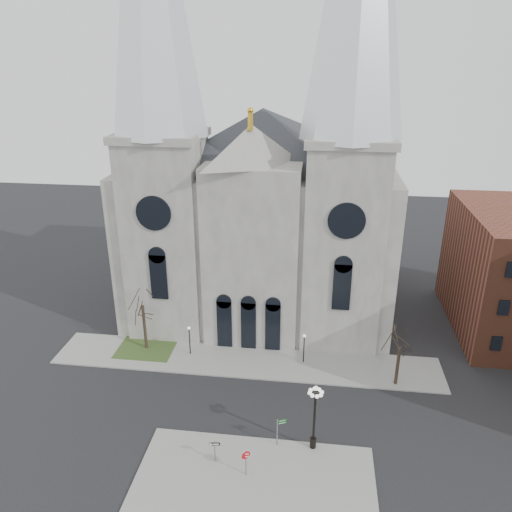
# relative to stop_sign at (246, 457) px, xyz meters

# --- Properties ---
(ground) EXTENTS (160.00, 160.00, 0.00)m
(ground) POSITION_rel_stop_sign_xyz_m (-2.29, 3.99, -1.81)
(ground) COLOR black
(ground) RESTS_ON ground
(sidewalk_near) EXTENTS (18.00, 10.00, 0.14)m
(sidewalk_near) POSITION_rel_stop_sign_xyz_m (0.71, -1.01, -1.74)
(sidewalk_near) COLOR gray
(sidewalk_near) RESTS_ON ground
(sidewalk_far) EXTENTS (40.00, 6.00, 0.14)m
(sidewalk_far) POSITION_rel_stop_sign_xyz_m (-2.29, 14.99, -1.74)
(sidewalk_far) COLOR gray
(sidewalk_far) RESTS_ON ground
(grass_patch) EXTENTS (6.00, 5.00, 0.18)m
(grass_patch) POSITION_rel_stop_sign_xyz_m (-13.29, 15.99, -1.72)
(grass_patch) COLOR #30481F
(grass_patch) RESTS_ON ground
(cathedral) EXTENTS (33.00, 26.66, 54.00)m
(cathedral) POSITION_rel_stop_sign_xyz_m (-2.29, 26.85, 16.67)
(cathedral) COLOR gray
(cathedral) RESTS_ON ground
(tree_left) EXTENTS (3.20, 3.20, 7.50)m
(tree_left) POSITION_rel_stop_sign_xyz_m (-13.29, 15.99, 3.78)
(tree_left) COLOR black
(tree_left) RESTS_ON ground
(tree_right) EXTENTS (3.20, 3.20, 6.00)m
(tree_right) POSITION_rel_stop_sign_xyz_m (12.71, 12.99, 2.66)
(tree_right) COLOR black
(tree_right) RESTS_ON ground
(ped_lamp_left) EXTENTS (0.32, 0.32, 3.26)m
(ped_lamp_left) POSITION_rel_stop_sign_xyz_m (-8.29, 15.49, 0.52)
(ped_lamp_left) COLOR black
(ped_lamp_left) RESTS_ON sidewalk_far
(ped_lamp_right) EXTENTS (0.32, 0.32, 3.26)m
(ped_lamp_right) POSITION_rel_stop_sign_xyz_m (3.71, 15.49, 0.52)
(ped_lamp_right) COLOR black
(ped_lamp_right) RESTS_ON sidewalk_far
(stop_sign) EXTENTS (0.82, 0.20, 2.32)m
(stop_sign) POSITION_rel_stop_sign_xyz_m (0.00, 0.00, 0.00)
(stop_sign) COLOR slate
(stop_sign) RESTS_ON sidewalk_near
(globe_lamp) EXTENTS (1.52, 1.52, 5.96)m
(globe_lamp) POSITION_rel_stop_sign_xyz_m (4.97, 3.49, 2.08)
(globe_lamp) COLOR black
(globe_lamp) RESTS_ON sidewalk_near
(one_way_sign) EXTENTS (0.84, 0.17, 1.92)m
(one_way_sign) POSITION_rel_stop_sign_xyz_m (-2.59, 1.03, -0.34)
(one_way_sign) COLOR slate
(one_way_sign) RESTS_ON sidewalk_near
(street_name_sign) EXTENTS (0.75, 0.37, 2.52)m
(street_name_sign) POSITION_rel_stop_sign_xyz_m (2.13, 3.45, -0.20)
(street_name_sign) COLOR slate
(street_name_sign) RESTS_ON sidewalk_near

